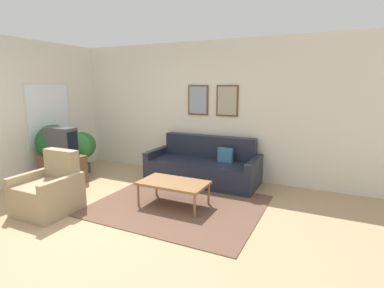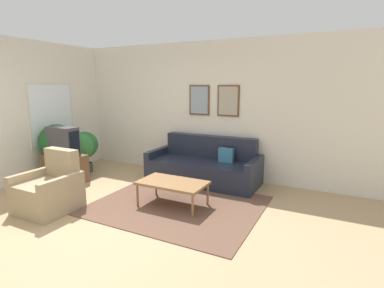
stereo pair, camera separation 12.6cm
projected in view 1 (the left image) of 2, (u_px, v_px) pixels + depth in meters
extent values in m
plane|color=tan|center=(99.00, 222.00, 4.10)|extent=(16.00, 16.00, 0.00)
cube|color=brown|center=(178.00, 205.00, 4.67)|extent=(2.52, 2.06, 0.01)
cube|color=silver|center=(187.00, 109.00, 6.25)|extent=(8.00, 0.06, 2.70)
cube|color=brown|center=(198.00, 100.00, 6.05)|extent=(0.44, 0.03, 0.60)
cube|color=#8999A8|center=(198.00, 100.00, 6.04)|extent=(0.38, 0.01, 0.54)
cube|color=brown|center=(227.00, 101.00, 5.79)|extent=(0.44, 0.03, 0.60)
cube|color=#A89E89|center=(227.00, 101.00, 5.77)|extent=(0.38, 0.01, 0.54)
cube|color=silver|center=(11.00, 113.00, 5.45)|extent=(0.06, 8.00, 2.70)
cube|color=beige|center=(49.00, 115.00, 6.14)|extent=(0.02, 1.05, 1.31)
cube|color=white|center=(49.00, 115.00, 6.14)|extent=(0.02, 0.97, 1.23)
cube|color=#1E2333|center=(202.00, 171.00, 5.76)|extent=(1.88, 0.90, 0.43)
cube|color=#1E2333|center=(209.00, 146.00, 5.98)|extent=(1.88, 0.20, 0.43)
cube|color=#1E2333|center=(158.00, 162.00, 6.17)|extent=(0.12, 0.90, 0.57)
cube|color=#1E2333|center=(254.00, 175.00, 5.32)|extent=(0.12, 0.90, 0.57)
cube|color=teal|center=(225.00, 155.00, 5.61)|extent=(0.28, 0.10, 0.28)
cube|color=olive|center=(174.00, 183.00, 4.60)|extent=(1.04, 0.59, 0.04)
cylinder|color=olive|center=(138.00, 196.00, 4.61)|extent=(0.04, 0.04, 0.35)
cylinder|color=olive|center=(195.00, 206.00, 4.20)|extent=(0.04, 0.04, 0.35)
cylinder|color=olive|center=(156.00, 186.00, 5.07)|extent=(0.04, 0.04, 0.35)
cylinder|color=olive|center=(209.00, 194.00, 4.66)|extent=(0.04, 0.04, 0.35)
cube|color=brown|center=(63.00, 169.00, 5.73)|extent=(0.83, 0.44, 0.53)
cube|color=#424247|center=(61.00, 142.00, 5.63)|extent=(0.61, 0.28, 0.54)
cube|color=black|center=(73.00, 143.00, 5.50)|extent=(0.01, 0.23, 0.42)
cube|color=tan|center=(47.00, 198.00, 4.39)|extent=(0.58, 0.76, 0.45)
cube|color=tan|center=(62.00, 164.00, 4.57)|extent=(0.58, 0.16, 0.44)
cube|color=tan|center=(32.00, 190.00, 4.52)|extent=(0.09, 0.76, 0.57)
cube|color=tan|center=(63.00, 197.00, 4.24)|extent=(0.09, 0.76, 0.57)
cylinder|color=beige|center=(57.00, 172.00, 6.06)|extent=(0.30, 0.30, 0.24)
cylinder|color=#51381E|center=(56.00, 161.00, 6.02)|extent=(0.04, 0.04, 0.21)
sphere|color=#1E5628|center=(54.00, 142.00, 5.94)|extent=(0.69, 0.69, 0.69)
cylinder|color=#383D42|center=(84.00, 168.00, 6.42)|extent=(0.26, 0.26, 0.20)
cylinder|color=#51381E|center=(83.00, 160.00, 6.38)|extent=(0.04, 0.04, 0.17)
sphere|color=#28662D|center=(82.00, 145.00, 6.32)|extent=(0.55, 0.55, 0.55)
cylinder|color=#383D42|center=(80.00, 170.00, 6.29)|extent=(0.28, 0.28, 0.18)
cylinder|color=#51381E|center=(79.00, 162.00, 6.26)|extent=(0.04, 0.04, 0.17)
sphere|color=#337A38|center=(78.00, 147.00, 6.20)|extent=(0.56, 0.56, 0.56)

